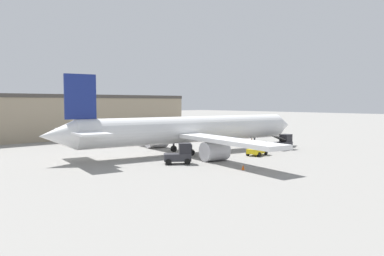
{
  "coord_description": "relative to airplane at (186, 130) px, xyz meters",
  "views": [
    {
      "loc": [
        -36.43,
        -38.89,
        7.31
      ],
      "look_at": [
        0.0,
        0.0,
        3.57
      ],
      "focal_mm": 35.0,
      "sensor_mm": 36.0,
      "label": 1
    }
  ],
  "objects": [
    {
      "name": "ground_plane",
      "position": [
        0.92,
        -0.17,
        -3.26
      ],
      "size": [
        400.0,
        400.0,
        0.0
      ],
      "primitive_type": "plane",
      "color": "gray"
    },
    {
      "name": "terminal_building",
      "position": [
        -8.6,
        36.39,
        1.13
      ],
      "size": [
        66.59,
        15.17,
        8.77
      ],
      "color": "gray",
      "rests_on": "ground_plane"
    },
    {
      "name": "airplane",
      "position": [
        0.0,
        0.0,
        0.0
      ],
      "size": [
        40.15,
        37.76,
        10.61
      ],
      "rotation": [
        0.0,
        0.0,
        -0.18
      ],
      "color": "silver",
      "rests_on": "ground_plane"
    },
    {
      "name": "ground_crew_worker",
      "position": [
        9.82,
        -3.99,
        -2.32
      ],
      "size": [
        0.39,
        0.39,
        1.77
      ],
      "rotation": [
        0.0,
        0.0,
        4.85
      ],
      "color": "#1E2338",
      "rests_on": "ground_plane"
    },
    {
      "name": "baggage_tug",
      "position": [
        -6.65,
        -6.17,
        -2.17
      ],
      "size": [
        3.39,
        3.08,
        2.45
      ],
      "rotation": [
        0.0,
        0.0,
        -0.63
      ],
      "color": "#2D2D33",
      "rests_on": "ground_plane"
    },
    {
      "name": "belt_loader_truck",
      "position": [
        13.82,
        -6.91,
        -2.17
      ],
      "size": [
        3.54,
        1.97,
        2.3
      ],
      "rotation": [
        0.0,
        0.0,
        -0.05
      ],
      "color": "#2D2D33",
      "rests_on": "ground_plane"
    },
    {
      "name": "pushback_tug",
      "position": [
        5.96,
        -8.05,
        -2.41
      ],
      "size": [
        3.44,
        2.46,
        1.84
      ],
      "rotation": [
        0.0,
        0.0,
        0.2
      ],
      "color": "yellow",
      "rests_on": "ground_plane"
    },
    {
      "name": "safety_cone_near",
      "position": [
        -4.28,
        -13.78,
        -2.99
      ],
      "size": [
        0.36,
        0.36,
        0.55
      ],
      "color": "#EF590F",
      "rests_on": "ground_plane"
    }
  ]
}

